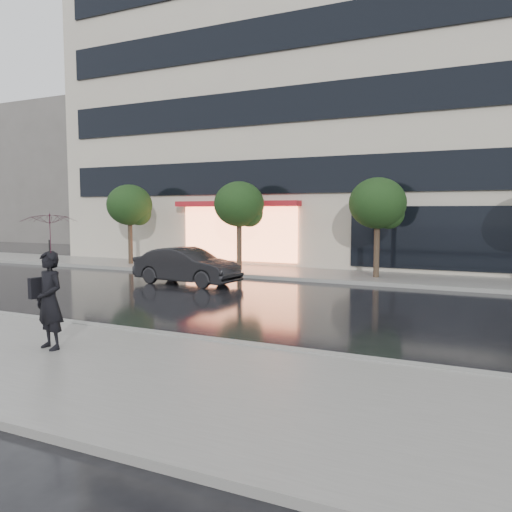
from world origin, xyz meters
The scene contains 12 objects.
ground centered at (0.00, 0.00, 0.00)m, with size 120.00×120.00×0.00m, color black.
sidewalk_near centered at (0.00, -3.25, 0.06)m, with size 60.00×4.50×0.12m, color slate.
sidewalk_far centered at (0.00, 10.25, 0.06)m, with size 60.00×3.50×0.12m, color slate.
curb_near centered at (0.00, -1.00, 0.07)m, with size 60.00×0.25×0.14m, color gray.
curb_far centered at (0.00, 8.50, 0.07)m, with size 60.00×0.25×0.14m, color gray.
office_building centered at (0.00, 17.97, 9.00)m, with size 30.00×12.76×18.00m.
bg_building_left centered at (-28.00, 26.00, 6.00)m, with size 14.00×10.00×12.00m, color #59544F.
tree_far_west centered at (-8.94, 10.03, 2.92)m, with size 2.20×2.20×3.99m.
tree_mid_west centered at (-2.94, 10.03, 2.92)m, with size 2.20×2.20×3.99m.
tree_mid_east centered at (3.06, 10.03, 2.92)m, with size 2.20×2.20×3.99m.
parked_car centered at (-3.14, 6.00, 0.67)m, with size 1.42×4.09×1.35m, color black.
pedestrian_with_umbrella centered at (-0.37, -2.87, 1.77)m, with size 1.17×1.18×2.55m.
Camera 1 is at (6.94, -9.51, 2.67)m, focal length 35.00 mm.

